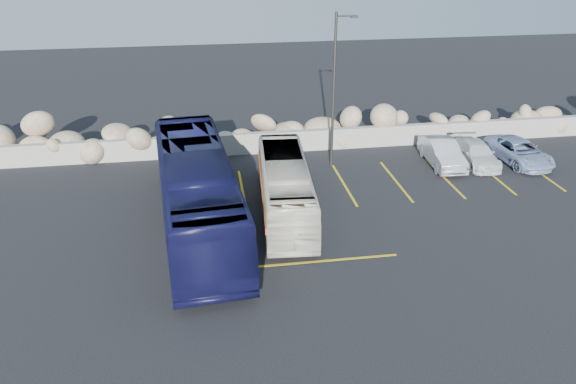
{
  "coord_description": "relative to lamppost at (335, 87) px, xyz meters",
  "views": [
    {
      "loc": [
        -4.18,
        -17.8,
        11.74
      ],
      "look_at": [
        -0.73,
        4.0,
        1.24
      ],
      "focal_mm": 35.0,
      "sensor_mm": 36.0,
      "label": 1
    }
  ],
  "objects": [
    {
      "name": "vintage_bus",
      "position": [
        -3.32,
        -4.93,
        -3.08
      ],
      "size": [
        2.68,
        8.87,
        2.44
      ],
      "primitive_type": "imported",
      "rotation": [
        0.0,
        0.0,
        -0.07
      ],
      "color": "silver",
      "rests_on": "ground"
    },
    {
      "name": "car_c",
      "position": [
        7.8,
        -0.91,
        -3.72
      ],
      "size": [
        1.86,
        4.05,
        1.15
      ],
      "primitive_type": "imported",
      "rotation": [
        0.0,
        0.0,
        -0.06
      ],
      "color": "silver",
      "rests_on": "ground"
    },
    {
      "name": "car_b",
      "position": [
        5.87,
        -0.81,
        -3.61
      ],
      "size": [
        1.67,
        4.23,
        1.37
      ],
      "primitive_type": "imported",
      "rotation": [
        0.0,
        0.0,
        -0.05
      ],
      "color": "#B2B2B7",
      "rests_on": "ground"
    },
    {
      "name": "parking_lines",
      "position": [
        2.09,
        -3.93,
        -4.29
      ],
      "size": [
        18.16,
        9.36,
        0.01
      ],
      "color": "gold",
      "rests_on": "ground"
    },
    {
      "name": "tour_coach",
      "position": [
        -7.19,
        -5.8,
        -2.59
      ],
      "size": [
        3.9,
        12.47,
        3.42
      ],
      "primitive_type": "imported",
      "rotation": [
        0.0,
        0.0,
        0.08
      ],
      "color": "#101137",
      "rests_on": "ground"
    },
    {
      "name": "ground",
      "position": [
        -2.56,
        -9.5,
        -4.3
      ],
      "size": [
        90.0,
        90.0,
        0.0
      ],
      "primitive_type": "plane",
      "color": "black",
      "rests_on": "ground"
    },
    {
      "name": "seawall",
      "position": [
        -2.56,
        2.5,
        -3.7
      ],
      "size": [
        60.0,
        0.4,
        1.2
      ],
      "primitive_type": "cube",
      "color": "gray",
      "rests_on": "ground"
    },
    {
      "name": "riprap_pile",
      "position": [
        -2.56,
        3.7,
        -3.0
      ],
      "size": [
        54.0,
        2.8,
        2.6
      ],
      "primitive_type": null,
      "color": "#9B8465",
      "rests_on": "ground"
    },
    {
      "name": "lamppost",
      "position": [
        0.0,
        0.0,
        0.0
      ],
      "size": [
        1.14,
        0.18,
        8.0
      ],
      "color": "#2E2C29",
      "rests_on": "ground"
    },
    {
      "name": "car_d",
      "position": [
        10.15,
        -1.14,
        -3.68
      ],
      "size": [
        2.46,
        4.59,
        1.23
      ],
      "primitive_type": "imported",
      "rotation": [
        0.0,
        0.0,
        0.1
      ],
      "color": "#8496BB",
      "rests_on": "ground"
    }
  ]
}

